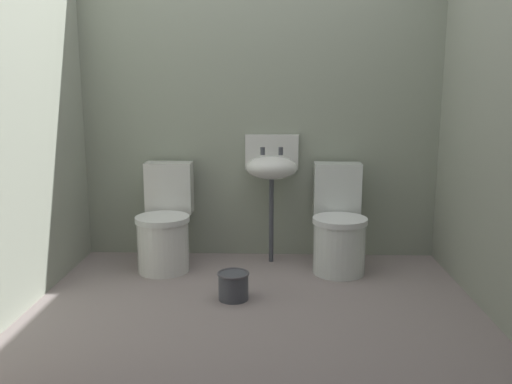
{
  "coord_description": "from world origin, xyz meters",
  "views": [
    {
      "loc": [
        0.11,
        -3.03,
        1.35
      ],
      "look_at": [
        0.0,
        0.3,
        0.7
      ],
      "focal_mm": 37.56,
      "sensor_mm": 36.0,
      "label": 1
    }
  ],
  "objects_px": {
    "toilet_left": "(165,226)",
    "toilet_right": "(339,228)",
    "bucket": "(233,285)",
    "sink": "(272,166)"
  },
  "relations": [
    {
      "from": "toilet_left",
      "to": "toilet_right",
      "type": "height_order",
      "value": "same"
    },
    {
      "from": "toilet_right",
      "to": "bucket",
      "type": "distance_m",
      "value": 0.99
    },
    {
      "from": "sink",
      "to": "bucket",
      "type": "bearing_deg",
      "value": -106.56
    },
    {
      "from": "toilet_left",
      "to": "sink",
      "type": "relative_size",
      "value": 0.79
    },
    {
      "from": "toilet_right",
      "to": "sink",
      "type": "height_order",
      "value": "sink"
    },
    {
      "from": "toilet_left",
      "to": "bucket",
      "type": "relative_size",
      "value": 3.71
    },
    {
      "from": "toilet_right",
      "to": "bucket",
      "type": "bearing_deg",
      "value": 41.27
    },
    {
      "from": "sink",
      "to": "toilet_left",
      "type": "bearing_deg",
      "value": -166.81
    },
    {
      "from": "toilet_left",
      "to": "toilet_right",
      "type": "bearing_deg",
      "value": 179.91
    },
    {
      "from": "toilet_right",
      "to": "bucket",
      "type": "xyz_separation_m",
      "value": [
        -0.74,
        -0.62,
        -0.23
      ]
    }
  ]
}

